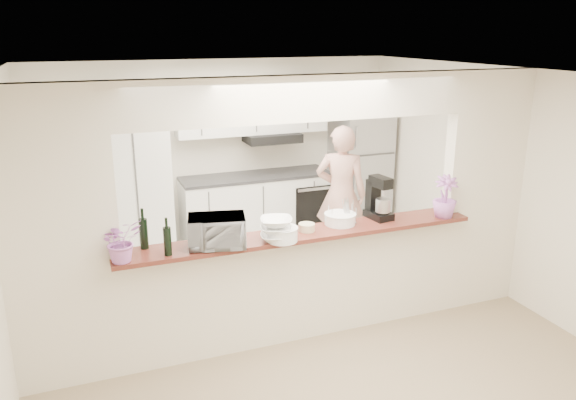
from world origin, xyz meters
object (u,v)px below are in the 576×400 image
stand_mixer (378,199)px  person (341,195)px  refrigerator (360,172)px  toaster_oven (217,231)px

stand_mixer → person: bearing=76.8°
stand_mixer → refrigerator: bearing=65.1°
refrigerator → stand_mixer: (-1.20, -2.59, 0.43)m
refrigerator → toaster_oven: size_ratio=3.54×
stand_mixer → person: size_ratio=0.24×
refrigerator → stand_mixer: bearing=-114.9°
refrigerator → person: size_ratio=0.97×
toaster_oven → person: size_ratio=0.27×
toaster_oven → person: bearing=52.6°
toaster_oven → stand_mixer: (1.66, 0.16, 0.06)m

